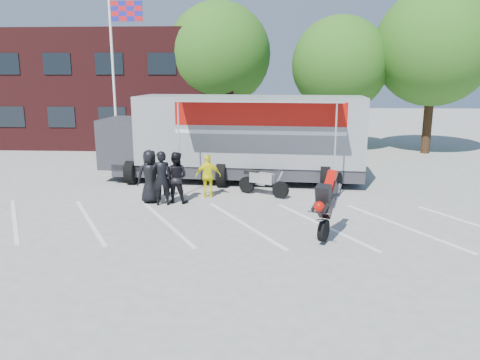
# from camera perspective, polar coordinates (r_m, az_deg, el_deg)

# --- Properties ---
(ground) EXTENTS (100.00, 100.00, 0.00)m
(ground) POSITION_cam_1_polar(r_m,az_deg,el_deg) (13.41, -0.66, -6.65)
(ground) COLOR #A1A19C
(ground) RESTS_ON ground
(parking_bay_lines) EXTENTS (18.09, 13.33, 0.01)m
(parking_bay_lines) POSITION_cam_1_polar(r_m,az_deg,el_deg) (14.35, -0.39, -5.29)
(parking_bay_lines) COLOR white
(parking_bay_lines) RESTS_ON ground
(office_building) EXTENTS (18.00, 8.00, 7.00)m
(office_building) POSITION_cam_1_polar(r_m,az_deg,el_deg) (32.49, -16.62, 10.64)
(office_building) COLOR #411515
(office_building) RESTS_ON ground
(flagpole) EXTENTS (1.61, 0.12, 8.00)m
(flagpole) POSITION_cam_1_polar(r_m,az_deg,el_deg) (23.70, -14.68, 13.87)
(flagpole) COLOR white
(flagpole) RESTS_ON ground
(tree_left) EXTENTS (6.12, 6.12, 8.64)m
(tree_left) POSITION_cam_1_polar(r_m,az_deg,el_deg) (28.77, -2.59, 15.05)
(tree_left) COLOR #382314
(tree_left) RESTS_ON ground
(tree_mid) EXTENTS (5.44, 5.44, 7.68)m
(tree_mid) POSITION_cam_1_polar(r_m,az_deg,el_deg) (27.92, 12.08, 13.57)
(tree_mid) COLOR #382314
(tree_mid) RESTS_ON ground
(tree_right) EXTENTS (6.46, 6.46, 9.12)m
(tree_right) POSITION_cam_1_polar(r_m,az_deg,el_deg) (28.64, 22.60, 14.74)
(tree_right) COLOR #382314
(tree_right) RESTS_ON ground
(transporter_truck) EXTENTS (11.61, 6.24, 3.57)m
(transporter_truck) POSITION_cam_1_polar(r_m,az_deg,el_deg) (19.91, -0.24, -0.12)
(transporter_truck) COLOR gray
(transporter_truck) RESTS_ON ground
(parked_motorcycle) EXTENTS (2.20, 1.67, 1.12)m
(parked_motorcycle) POSITION_cam_1_polar(r_m,az_deg,el_deg) (17.58, 2.84, -1.90)
(parked_motorcycle) COLOR #B2B2B7
(parked_motorcycle) RESTS_ON ground
(stunt_bike_rider) EXTENTS (1.48, 1.93, 2.05)m
(stunt_bike_rider) POSITION_cam_1_polar(r_m,az_deg,el_deg) (13.52, 11.04, -6.73)
(stunt_bike_rider) COLOR black
(stunt_bike_rider) RESTS_ON ground
(spectator_leather_a) EXTENTS (1.09, 0.93, 1.89)m
(spectator_leather_a) POSITION_cam_1_polar(r_m,az_deg,el_deg) (16.72, -10.88, 0.44)
(spectator_leather_a) COLOR black
(spectator_leather_a) RESTS_ON ground
(spectator_leather_b) EXTENTS (0.76, 0.56, 1.90)m
(spectator_leather_b) POSITION_cam_1_polar(r_m,az_deg,el_deg) (16.32, -9.54, 0.22)
(spectator_leather_b) COLOR black
(spectator_leather_b) RESTS_ON ground
(spectator_leather_c) EXTENTS (0.97, 0.80, 1.82)m
(spectator_leather_c) POSITION_cam_1_polar(r_m,az_deg,el_deg) (16.59, -7.83, 0.32)
(spectator_leather_c) COLOR black
(spectator_leather_c) RESTS_ON ground
(spectator_hivis) EXTENTS (0.98, 0.52, 1.60)m
(spectator_hivis) POSITION_cam_1_polar(r_m,az_deg,el_deg) (17.22, -3.89, 0.50)
(spectator_hivis) COLOR #FFFA0D
(spectator_hivis) RESTS_ON ground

